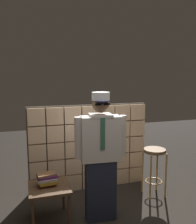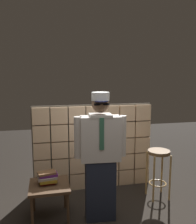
{
  "view_description": "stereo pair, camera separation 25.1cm",
  "coord_description": "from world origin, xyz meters",
  "px_view_note": "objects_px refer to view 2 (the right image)",
  "views": [
    {
      "loc": [
        -1.03,
        -2.57,
        1.92
      ],
      "look_at": [
        -0.12,
        0.37,
        1.44
      ],
      "focal_mm": 39.26,
      "sensor_mm": 36.0,
      "label": 1
    },
    {
      "loc": [
        -0.78,
        -2.63,
        1.92
      ],
      "look_at": [
        -0.12,
        0.37,
        1.44
      ],
      "focal_mm": 39.26,
      "sensor_mm": 36.0,
      "label": 2
    }
  ],
  "objects_px": {
    "side_table": "(49,189)",
    "standing_person": "(100,155)",
    "bar_stool": "(158,163)",
    "book_stack": "(48,178)"
  },
  "relations": [
    {
      "from": "bar_stool",
      "to": "book_stack",
      "type": "relative_size",
      "value": 2.77
    },
    {
      "from": "standing_person",
      "to": "book_stack",
      "type": "height_order",
      "value": "standing_person"
    },
    {
      "from": "standing_person",
      "to": "book_stack",
      "type": "distance_m",
      "value": 0.77
    },
    {
      "from": "standing_person",
      "to": "side_table",
      "type": "xyz_separation_m",
      "value": [
        -0.66,
        0.14,
        -0.47
      ]
    },
    {
      "from": "standing_person",
      "to": "bar_stool",
      "type": "distance_m",
      "value": 1.12
    },
    {
      "from": "side_table",
      "to": "standing_person",
      "type": "bearing_deg",
      "value": -12.28
    },
    {
      "from": "side_table",
      "to": "book_stack",
      "type": "distance_m",
      "value": 0.15
    },
    {
      "from": "standing_person",
      "to": "side_table",
      "type": "bearing_deg",
      "value": 172.4
    },
    {
      "from": "bar_stool",
      "to": "side_table",
      "type": "bearing_deg",
      "value": -172.37
    },
    {
      "from": "bar_stool",
      "to": "book_stack",
      "type": "distance_m",
      "value": 1.69
    }
  ]
}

